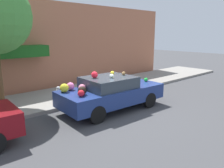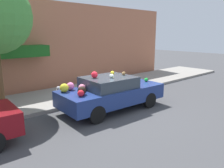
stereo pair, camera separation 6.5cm
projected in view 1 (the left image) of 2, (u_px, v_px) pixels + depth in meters
The scene contains 5 objects.
ground_plane at pixel (110, 108), 9.00m from camera, with size 60.00×60.00×0.00m, color #424244.
sidewalk_curb at pixel (75, 94), 10.96m from camera, with size 24.00×3.20×0.14m.
building_facade at pixel (50, 46), 11.99m from camera, with size 18.00×1.20×4.74m.
fire_hydrant at pixel (59, 94), 9.25m from camera, with size 0.20×0.20×0.70m.
art_car at pixel (111, 92), 8.72m from camera, with size 4.34×1.98×1.60m.
Camera 1 is at (-5.62, -6.45, 2.97)m, focal length 35.00 mm.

